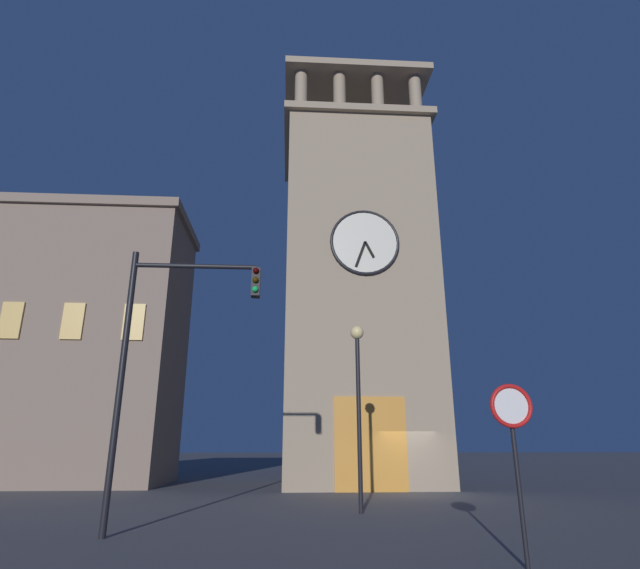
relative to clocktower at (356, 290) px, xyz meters
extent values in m
plane|color=#4C4C51|center=(-1.66, 4.57, -10.14)|extent=(200.00, 200.00, 0.00)
cube|color=gray|center=(0.00, -0.02, -0.60)|extent=(7.70, 7.43, 19.09)
cube|color=gray|center=(0.00, -0.02, 9.15)|extent=(8.30, 8.03, 0.40)
cylinder|color=gray|center=(-3.25, 3.10, 10.62)|extent=(0.70, 0.70, 2.54)
cylinder|color=gray|center=(-1.08, 3.10, 10.62)|extent=(0.70, 0.70, 2.54)
cylinder|color=gray|center=(1.08, 3.10, 10.62)|extent=(0.70, 0.70, 2.54)
cylinder|color=gray|center=(3.25, 3.10, 10.62)|extent=(0.70, 0.70, 2.54)
cylinder|color=gray|center=(-3.25, -3.14, 10.62)|extent=(0.70, 0.70, 2.54)
cylinder|color=gray|center=(-1.08, -3.14, 10.62)|extent=(0.70, 0.70, 2.54)
cylinder|color=gray|center=(1.08, -3.14, 10.62)|extent=(0.70, 0.70, 2.54)
cylinder|color=gray|center=(3.25, -3.14, 10.62)|extent=(0.70, 0.70, 2.54)
cube|color=gray|center=(0.00, -0.02, 12.09)|extent=(8.30, 8.03, 0.40)
cylinder|color=black|center=(0.00, -0.02, 13.86)|extent=(0.12, 0.12, 3.13)
cylinder|color=silver|center=(0.00, 3.76, 1.34)|extent=(3.31, 0.12, 3.31)
torus|color=black|center=(0.00, 3.78, 1.34)|extent=(3.47, 0.16, 3.47)
cube|color=black|center=(-0.20, 3.86, 0.93)|extent=(0.51, 0.06, 0.87)
cube|color=black|center=(0.24, 3.86, 0.68)|extent=(0.60, 0.06, 1.36)
cube|color=orange|center=(0.00, 3.65, -8.14)|extent=(3.20, 0.24, 4.00)
cube|color=gray|center=(17.00, -0.87, -3.21)|extent=(14.43, 6.23, 13.86)
cube|color=gray|center=(17.00, -0.87, 3.97)|extent=(14.83, 6.63, 0.50)
cube|color=#E0B259|center=(11.22, 2.29, -2.52)|extent=(1.00, 0.12, 1.80)
cube|color=#E0B259|center=(14.11, 2.29, -2.52)|extent=(1.00, 0.12, 1.80)
cube|color=#E0B259|center=(17.00, 2.29, -2.52)|extent=(1.00, 0.12, 1.80)
cylinder|color=black|center=(7.65, 14.16, -6.79)|extent=(0.16, 0.16, 6.70)
cylinder|color=black|center=(6.09, 14.16, -3.78)|extent=(3.12, 0.12, 0.12)
cube|color=black|center=(4.53, 14.16, -4.21)|extent=(0.22, 0.30, 0.75)
sphere|color=#360505|center=(4.53, 14.34, -3.93)|extent=(0.16, 0.16, 0.16)
sphere|color=#392705|center=(4.53, 14.34, -4.18)|extent=(0.16, 0.16, 0.16)
sphere|color=#18C154|center=(4.53, 14.34, -4.43)|extent=(0.16, 0.16, 0.16)
cylinder|color=black|center=(1.41, 10.40, -7.52)|extent=(0.14, 0.14, 5.26)
sphere|color=#F9DB8C|center=(1.41, 10.40, -4.67)|extent=(0.44, 0.44, 0.44)
cylinder|color=black|center=(-0.36, 17.50, -8.78)|extent=(0.08, 0.08, 2.72)
cylinder|color=white|center=(-0.36, 17.54, -7.52)|extent=(0.70, 0.04, 0.70)
torus|color=red|center=(-0.36, 17.56, -7.52)|extent=(0.78, 0.08, 0.78)
camera|label=1|loc=(3.63, 26.51, -8.17)|focal=28.07mm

